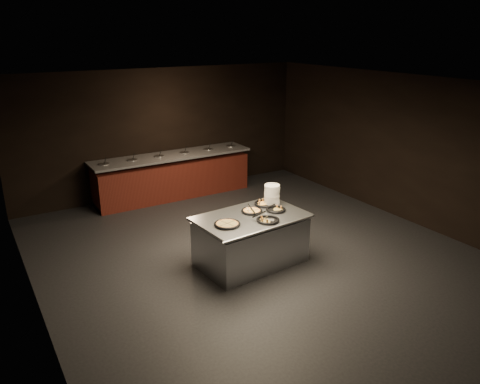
{
  "coord_description": "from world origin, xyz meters",
  "views": [
    {
      "loc": [
        -4.03,
        -6.05,
        3.7
      ],
      "look_at": [
        -0.17,
        0.3,
        1.11
      ],
      "focal_mm": 35.0,
      "sensor_mm": 36.0,
      "label": 1
    }
  ],
  "objects": [
    {
      "name": "server_right",
      "position": [
        -0.2,
        -0.42,
        0.93
      ],
      "size": [
        0.3,
        0.27,
        0.18
      ],
      "rotation": [
        0.0,
        0.0,
        -0.66
      ],
      "color": "silver",
      "rests_on": "serving_counter"
    },
    {
      "name": "pan_veggie_slices",
      "position": [
        0.24,
        -0.17,
        0.86
      ],
      "size": [
        0.33,
        0.33,
        0.04
      ],
      "rotation": [
        0.0,
        0.0,
        -0.2
      ],
      "color": "black",
      "rests_on": "serving_counter"
    },
    {
      "name": "pan_cheese_whole",
      "position": [
        -0.13,
        -0.01,
        0.86
      ],
      "size": [
        0.35,
        0.35,
        0.04
      ],
      "rotation": [
        0.0,
        0.0,
        -0.31
      ],
      "color": "black",
      "rests_on": "serving_counter"
    },
    {
      "name": "serving_counter",
      "position": [
        -0.24,
        -0.15,
        0.4
      ],
      "size": [
        1.85,
        1.27,
        0.84
      ],
      "rotation": [
        0.0,
        0.0,
        0.08
      ],
      "color": "silver",
      "rests_on": "ground"
    },
    {
      "name": "salad_bar",
      "position": [
        0.0,
        3.56,
        0.44
      ],
      "size": [
        3.7,
        0.83,
        1.18
      ],
      "color": "#5B1F15",
      "rests_on": "ground"
    },
    {
      "name": "room",
      "position": [
        0.0,
        0.0,
        1.45
      ],
      "size": [
        7.02,
        8.02,
        2.92
      ],
      "color": "black",
      "rests_on": "ground"
    },
    {
      "name": "pan_cheese_slices_a",
      "position": [
        0.25,
        0.16,
        0.86
      ],
      "size": [
        0.37,
        0.37,
        0.04
      ],
      "rotation": [
        0.0,
        0.0,
        1.29
      ],
      "color": "black",
      "rests_on": "serving_counter"
    },
    {
      "name": "pan_cheese_slices_b",
      "position": [
        -0.12,
        -0.47,
        0.86
      ],
      "size": [
        0.37,
        0.37,
        0.04
      ],
      "rotation": [
        0.0,
        0.0,
        2.32
      ],
      "color": "black",
      "rests_on": "serving_counter"
    },
    {
      "name": "pan_veggie_whole",
      "position": [
        -0.76,
        -0.28,
        0.86
      ],
      "size": [
        0.41,
        0.41,
        0.04
      ],
      "rotation": [
        0.0,
        0.0,
        0.24
      ],
      "color": "black",
      "rests_on": "serving_counter"
    },
    {
      "name": "plate_stack",
      "position": [
        0.38,
        0.14,
        1.01
      ],
      "size": [
        0.27,
        0.27,
        0.34
      ],
      "primitive_type": "cylinder",
      "color": "silver",
      "rests_on": "serving_counter"
    },
    {
      "name": "server_left",
      "position": [
        -0.2,
        -0.06,
        0.92
      ],
      "size": [
        0.1,
        0.33,
        0.16
      ],
      "rotation": [
        0.0,
        0.0,
        1.65
      ],
      "color": "silver",
      "rests_on": "serving_counter"
    }
  ]
}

